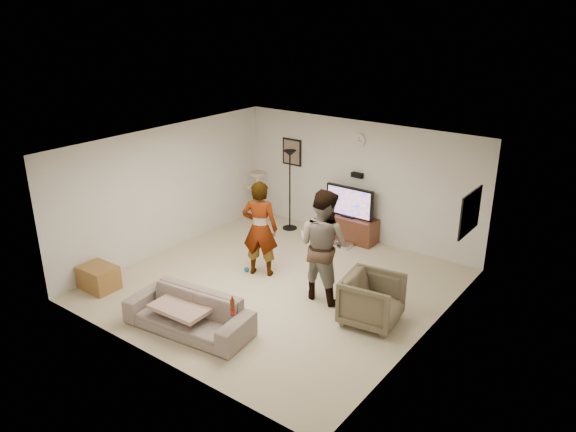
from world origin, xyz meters
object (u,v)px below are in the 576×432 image
Objects in this scene: person_left at (260,229)px; person_right at (323,245)px; tv at (350,202)px; beer_bottle at (233,307)px; tv_stand at (348,228)px; sofa at (189,313)px; floor_lamp at (290,191)px; cat_tree at (257,196)px; side_table at (99,278)px; armchair at (372,300)px.

person_left is 1.38m from person_right.
tv is 0.57× the size of person_right.
tv_stand is at bearing 99.91° from beer_bottle.
sofa is at bearing 65.74° from person_right.
person_left is at bearing -67.04° from floor_lamp.
sofa is (1.22, -4.21, -0.60)m from floor_lamp.
cat_tree is 4.22m from side_table.
person_left is at bearing 91.65° from sofa.
sofa is 2.22m from side_table.
person_left is at bearing -101.21° from tv.
beer_bottle is 3.18m from side_table.
person_right reaches higher than person_left.
tv_stand is 1.15× the size of tv.
sofa is (-0.14, -4.47, 0.03)m from tv_stand.
tv is 0.61× the size of floor_lamp.
floor_lamp is 4.12m from armchair.
armchair is (2.45, -0.27, -0.50)m from person_left.
cat_tree is (-2.26, -0.29, 0.33)m from tv_stand.
sofa is at bearing 0.47° from side_table.
tv reaches higher than tv_stand.
armchair is at bearing 23.28° from side_table.
floor_lamp is at bearing -169.18° from tv.
armchair is at bearing 149.79° from person_left.
side_table is (-4.34, -1.87, -0.18)m from armchair.
person_right is (1.38, -0.04, 0.06)m from person_left.
tv_stand is at bearing -66.74° from person_right.
person_right is at bearing 86.46° from beer_bottle.
floor_lamp is at bearing 116.87° from beer_bottle.
tv_stand is 3.29m from armchair.
tv_stand is 2.65m from person_right.
tv_stand is at bearing 7.34° from cat_tree.
person_right is 1.23m from armchair.
person_right is at bearing 70.10° from armchair.
floor_lamp reaches higher than sofa.
tv is 2.40m from person_left.
person_left reaches higher than armchair.
armchair is at bearing 56.96° from beer_bottle.
tv_stand is 2.30m from cat_tree.
floor_lamp is at bearing -90.94° from person_left.
person_right is 3.95m from side_table.
cat_tree is at bearing -172.66° from tv_stand.
tv is 0.61× the size of person_left.
cat_tree is 0.66× the size of person_left.
beer_bottle is at bearing 0.34° from side_table.
side_table is (-2.22, -0.02, -0.08)m from sofa.
beer_bottle is (2.13, -4.21, -0.18)m from floor_lamp.
sofa is at bearing -91.73° from tv_stand.
floor_lamp is at bearing 76.66° from side_table.
floor_lamp is 0.93× the size of person_right.
person_right is at bearing 32.68° from side_table.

